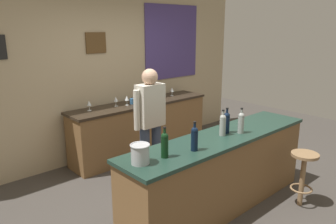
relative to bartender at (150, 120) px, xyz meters
The scene contains 18 objects.
ground_plane 1.14m from the bartender, 68.45° to the right, with size 10.00×10.00×0.00m, color #423D38.
back_wall 1.52m from the bartender, 78.87° to the left, with size 6.00×0.09×2.80m.
bar_counter 1.14m from the bartender, 76.57° to the right, with size 2.71×0.60×0.92m.
side_counter 1.31m from the bartender, 58.29° to the left, with size 2.58×0.56×0.90m.
bartender is the anchor object (origin of this frame).
bar_stool 2.00m from the bartender, 58.19° to the right, with size 0.32×0.32×0.68m.
wine_bottle_a 1.24m from the bartender, 122.85° to the right, with size 0.07×0.07×0.31m.
wine_bottle_b 1.16m from the bartender, 106.59° to the right, with size 0.07×0.07×0.31m.
wine_bottle_c 1.04m from the bartender, 75.79° to the right, with size 0.07×0.07×0.31m.
wine_bottle_d 1.05m from the bartender, 69.72° to the right, with size 0.07×0.07×0.31m.
wine_bottle_e 1.20m from the bartender, 66.26° to the right, with size 0.07×0.07×0.31m.
ice_bucket 1.37m from the bartender, 133.12° to the right, with size 0.19×0.19×0.19m.
wine_glass_a 1.16m from the bartender, 103.90° to the left, with size 0.07×0.07×0.16m.
wine_glass_b 1.10m from the bartender, 80.79° to the left, with size 0.07×0.07×0.16m.
wine_glass_c 1.09m from the bartender, 71.18° to the left, with size 0.07×0.07×0.16m.
wine_glass_d 1.57m from the bartender, 46.11° to the left, with size 0.07×0.07×0.16m.
wine_glass_e 1.76m from the bartender, 37.68° to the left, with size 0.07×0.07×0.16m.
coffee_mug 1.14m from the bartender, 65.89° to the left, with size 0.12×0.08×0.09m.
Camera 1 is at (-2.85, -2.61, 2.14)m, focal length 34.78 mm.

